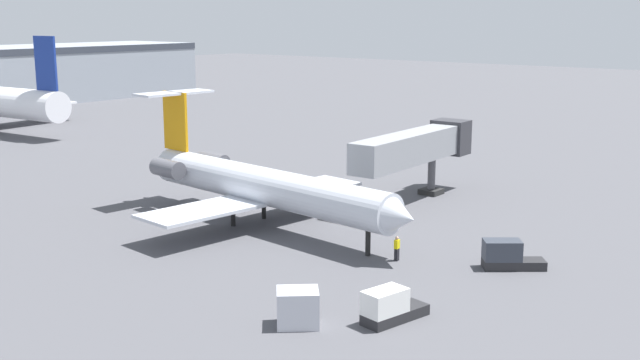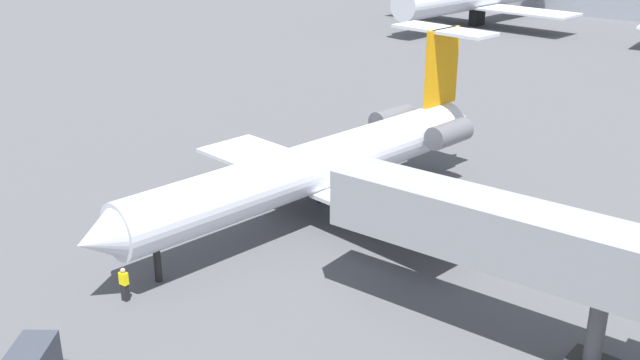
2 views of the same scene
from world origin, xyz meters
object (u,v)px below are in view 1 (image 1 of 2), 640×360
baggage_tug_lead (507,256)px  cargo_container_uld (298,308)px  baggage_tug_trailing (390,307)px  regional_jet (258,184)px  jet_bridge (419,146)px  ground_crew_marshaller (397,248)px

baggage_tug_lead → cargo_container_uld: 16.41m
cargo_container_uld → baggage_tug_trailing: bearing=-46.2°
regional_jet → cargo_container_uld: bearing=-131.5°
regional_jet → baggage_tug_trailing: bearing=-118.3°
baggage_tug_lead → cargo_container_uld: bearing=163.9°
jet_bridge → baggage_tug_trailing: jet_bridge is taller
jet_bridge → baggage_tug_trailing: bearing=-151.6°
regional_jet → baggage_tug_lead: 20.24m
jet_bridge → cargo_container_uld: jet_bridge is taller
jet_bridge → baggage_tug_lead: (-13.19, -14.80, -3.95)m
jet_bridge → cargo_container_uld: bearing=-160.5°
regional_jet → ground_crew_marshaller: (-0.95, -13.46, -2.45)m
jet_bridge → baggage_tug_lead: 20.21m
ground_crew_marshaller → baggage_tug_lead: 7.20m
regional_jet → baggage_tug_trailing: regional_jet is taller
regional_jet → baggage_tug_lead: size_ratio=7.32×
regional_jet → jet_bridge: regional_jet is taller
baggage_tug_lead → baggage_tug_trailing: same height
cargo_container_uld → jet_bridge: bearing=19.5°
ground_crew_marshaller → baggage_tug_trailing: (-9.30, -5.54, -0.02)m
jet_bridge → ground_crew_marshaller: 18.65m
cargo_container_uld → baggage_tug_lead: bearing=-16.1°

